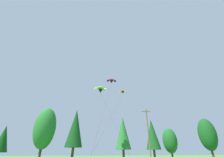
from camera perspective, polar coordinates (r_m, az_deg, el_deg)
treeline_tree_c at (r=48.28m, az=-36.79°, el=-18.23°), size 3.48×3.48×8.54m
treeline_tree_d at (r=43.38m, az=-24.69°, el=-17.05°), size 5.33×5.33×13.06m
treeline_tree_e at (r=42.43m, az=-14.14°, el=-18.12°), size 4.45×4.45×12.96m
treeline_tree_f at (r=41.90m, az=4.28°, el=-20.34°), size 4.03×4.03×11.06m
treeline_tree_g at (r=47.03m, az=15.40°, el=-20.13°), size 4.06×4.06×11.18m
treeline_tree_h at (r=51.55m, az=21.63°, el=-21.56°), size 4.23×4.23×9.00m
treeline_tree_i at (r=55.82m, az=33.15°, el=-17.73°), size 4.99×4.99×11.82m
utility_pole at (r=37.15m, az=14.00°, el=-19.99°), size 2.20×0.26×11.88m
parafoil_kite_high_magenta at (r=50.09m, az=-0.22°, el=-0.96°), size 7.98×20.48×23.35m
parafoil_kite_mid_lime_white at (r=37.95m, az=-4.46°, el=-4.30°), size 5.87×12.56×16.36m
parafoil_kite_far_red_yellow at (r=48.67m, az=4.21°, el=-5.24°), size 11.09×20.32×19.04m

